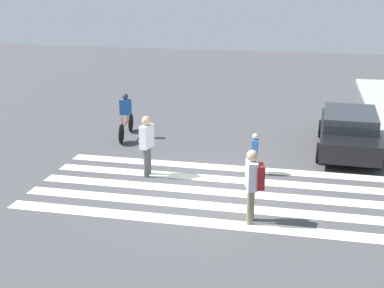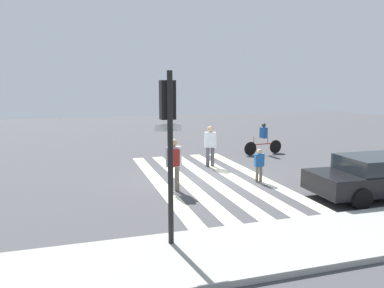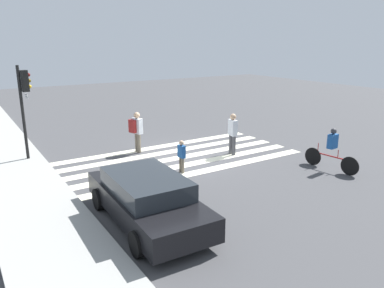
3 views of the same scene
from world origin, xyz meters
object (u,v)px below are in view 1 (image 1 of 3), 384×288
at_px(pedestrian_adult_blue_shirt, 253,181).
at_px(pedestrian_adult_tall_backpack, 255,151).
at_px(car_parked_far_curb, 349,131).
at_px(pedestrian_child_with_backpack, 147,142).
at_px(cyclist_mid_street, 126,114).

relative_size(pedestrian_adult_blue_shirt, pedestrian_adult_tall_backpack, 1.44).
bearing_deg(car_parked_far_curb, pedestrian_adult_blue_shirt, -20.35).
relative_size(pedestrian_adult_tall_backpack, pedestrian_child_with_backpack, 0.69).
bearing_deg(cyclist_mid_street, car_parked_far_curb, 84.28).
xyz_separation_m(pedestrian_adult_blue_shirt, pedestrian_adult_tall_backpack, (-3.38, -0.30, -0.35)).
height_order(pedestrian_child_with_backpack, cyclist_mid_street, pedestrian_child_with_backpack).
bearing_deg(pedestrian_adult_blue_shirt, pedestrian_adult_tall_backpack, -10.45).
bearing_deg(pedestrian_child_with_backpack, pedestrian_adult_blue_shirt, -113.97).
distance_m(pedestrian_adult_blue_shirt, car_parked_far_curb, 6.81).
relative_size(pedestrian_adult_blue_shirt, pedestrian_child_with_backpack, 1.00).
xyz_separation_m(pedestrian_adult_tall_backpack, pedestrian_child_with_backpack, (0.83, -3.09, 0.32)).
bearing_deg(car_parked_far_curb, cyclist_mid_street, -87.50).
bearing_deg(cyclist_mid_street, pedestrian_adult_tall_backpack, 54.19).
distance_m(pedestrian_adult_blue_shirt, pedestrian_child_with_backpack, 4.24).
distance_m(cyclist_mid_street, car_parked_far_curb, 7.88).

